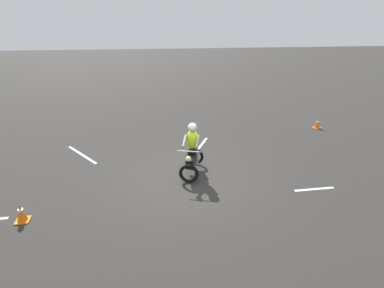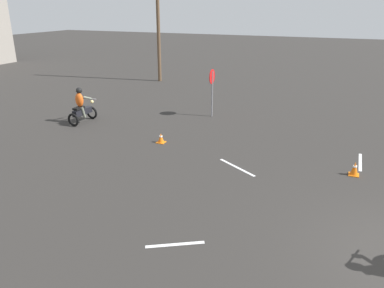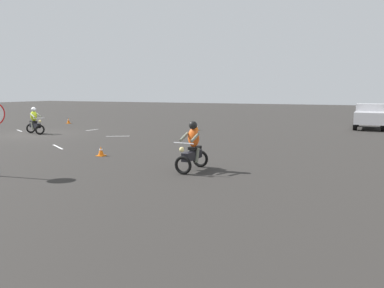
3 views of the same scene
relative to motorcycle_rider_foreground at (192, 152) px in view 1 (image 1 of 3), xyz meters
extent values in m
plane|color=#2D2B28|center=(0.27, 0.31, -0.73)|extent=(120.00, 120.00, 0.00)
torus|color=black|center=(0.23, 0.65, -0.43)|extent=(0.60, 0.29, 0.60)
torus|color=black|center=(-0.20, -0.58, -0.43)|extent=(0.60, 0.29, 0.60)
cube|color=black|center=(0.01, 0.03, -0.21)|extent=(0.59, 1.12, 0.28)
cube|color=black|center=(-0.06, -0.17, 0.01)|extent=(0.43, 0.61, 0.10)
cylinder|color=silver|center=(0.21, 0.60, 0.27)|extent=(0.67, 0.26, 0.04)
sphere|color=#F2E08C|center=(0.25, 0.72, 0.09)|extent=(0.20, 0.20, 0.16)
ellipsoid|color=#CCEA26|center=(-0.03, -0.08, 0.37)|extent=(0.47, 0.40, 0.64)
cylinder|color=slate|center=(0.26, 0.14, 0.42)|extent=(0.27, 0.55, 0.27)
cylinder|color=slate|center=(-0.12, 0.27, 0.42)|extent=(0.27, 0.55, 0.27)
cylinder|color=slate|center=(0.11, -0.11, -0.21)|extent=(0.19, 0.27, 0.51)
cylinder|color=slate|center=(-0.15, -0.02, -0.21)|extent=(0.19, 0.27, 0.51)
sphere|color=silver|center=(-0.01, -0.04, 0.79)|extent=(0.36, 0.36, 0.28)
cube|color=orange|center=(-6.57, -3.40, -0.71)|extent=(0.32, 0.32, 0.03)
cone|color=orange|center=(-6.57, -3.40, -0.49)|extent=(0.24, 0.24, 0.41)
cylinder|color=white|center=(-6.57, -3.40, -0.43)|extent=(0.13, 0.13, 0.05)
cube|color=orange|center=(4.53, 1.79, -0.71)|extent=(0.32, 0.32, 0.03)
cone|color=orange|center=(4.53, 1.79, -0.48)|extent=(0.24, 0.24, 0.43)
cylinder|color=white|center=(4.53, 1.79, -0.42)|extent=(0.13, 0.13, 0.05)
cube|color=silver|center=(-3.28, 1.73, -0.72)|extent=(1.22, 0.14, 0.01)
cube|color=silver|center=(-0.87, -2.41, -0.72)|extent=(0.74, 1.28, 0.01)
cube|color=silver|center=(3.73, -2.18, -0.72)|extent=(1.29, 1.88, 0.01)
camera|label=1|loc=(1.63, 8.53, 3.66)|focal=28.00mm
camera|label=2|loc=(-7.54, 2.33, 4.41)|focal=35.00mm
camera|label=3|loc=(16.98, 18.61, 1.92)|focal=35.00mm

